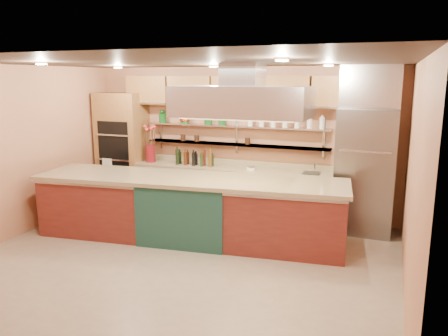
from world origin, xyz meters
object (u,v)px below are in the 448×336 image
at_px(refrigerator, 365,172).
at_px(green_canister, 222,120).
at_px(island, 189,208).
at_px(kitchen_scale, 251,168).
at_px(flower_vase, 150,153).
at_px(copper_kettle, 184,120).

distance_m(refrigerator, green_canister, 2.78).
bearing_deg(island, kitchen_scale, 59.26).
distance_m(island, flower_vase, 2.13).
bearing_deg(copper_kettle, island, -61.84).
distance_m(refrigerator, flower_vase, 4.13).
relative_size(flower_vase, copper_kettle, 2.06).
xyz_separation_m(flower_vase, green_canister, (1.46, 0.22, 0.70)).
bearing_deg(copper_kettle, kitchen_scale, -8.51).
bearing_deg(island, refrigerator, 20.91).
xyz_separation_m(refrigerator, kitchen_scale, (-2.00, 0.01, -0.08)).
relative_size(island, flower_vase, 14.31).
height_order(island, flower_vase, flower_vase).
height_order(kitchen_scale, green_canister, green_canister).
xyz_separation_m(island, copper_kettle, (-0.86, 1.60, 1.27)).
xyz_separation_m(copper_kettle, green_canister, (0.80, 0.00, 0.02)).
bearing_deg(flower_vase, kitchen_scale, 0.00).
distance_m(flower_vase, kitchen_scale, 2.13).
bearing_deg(kitchen_scale, refrigerator, 1.40).
relative_size(refrigerator, island, 0.43).
xyz_separation_m(flower_vase, kitchen_scale, (2.13, 0.00, -0.13)).
height_order(refrigerator, green_canister, refrigerator).
height_order(refrigerator, kitchen_scale, refrigerator).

